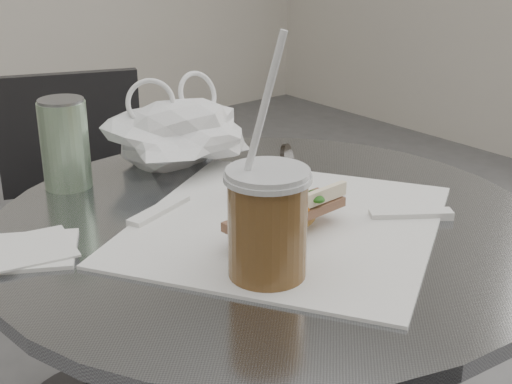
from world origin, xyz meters
TOP-DOWN VIEW (x-y plane):
  - chair_far at (0.04, 0.89)m, footprint 0.44×0.46m
  - sandwich_paper at (0.01, 0.17)m, footprint 0.55×0.54m
  - banh_mi at (-0.02, 0.14)m, footprint 0.22×0.10m
  - iced_coffee at (-0.11, 0.07)m, footprint 0.10×0.10m
  - sunglasses at (0.09, 0.28)m, footprint 0.12×0.10m
  - plastic_bag at (0.03, 0.45)m, footprint 0.25×0.21m
  - napkin_stack at (-0.29, 0.30)m, footprint 0.15×0.15m
  - drink_can at (-0.16, 0.49)m, footprint 0.07×0.07m

SIDE VIEW (x-z plane):
  - chair_far at x=0.04m, z-range -0.04..0.75m
  - sandwich_paper at x=0.01m, z-range 0.74..0.74m
  - napkin_stack at x=-0.29m, z-range 0.74..0.75m
  - sunglasses at x=0.09m, z-range 0.73..0.79m
  - banh_mi at x=-0.02m, z-range 0.74..0.81m
  - plastic_bag at x=0.03m, z-range 0.74..0.85m
  - drink_can at x=-0.16m, z-range 0.74..0.88m
  - iced_coffee at x=-0.11m, z-range 0.67..0.95m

